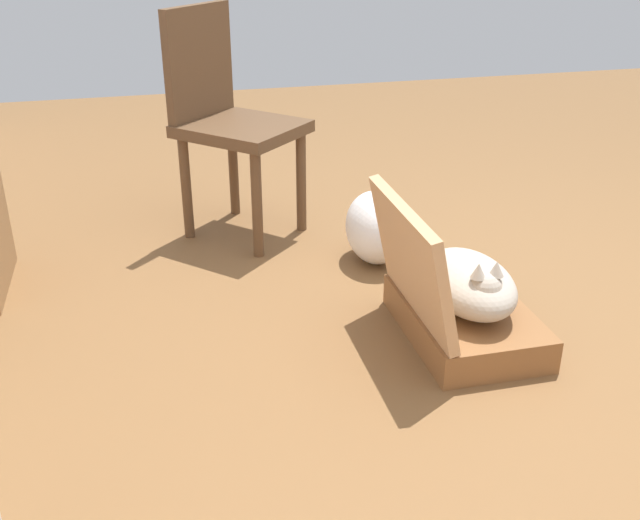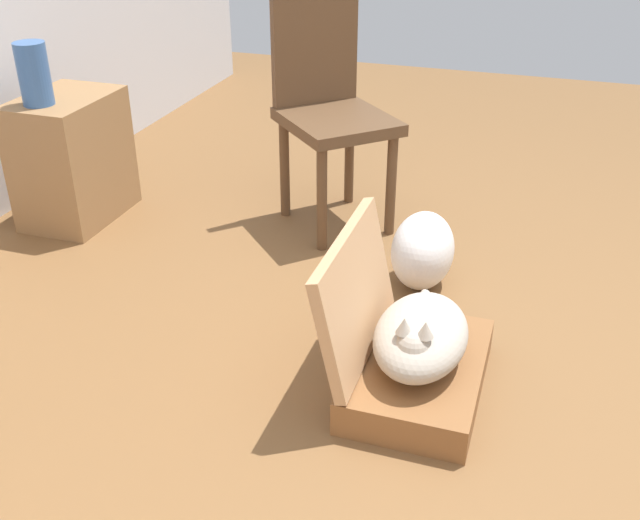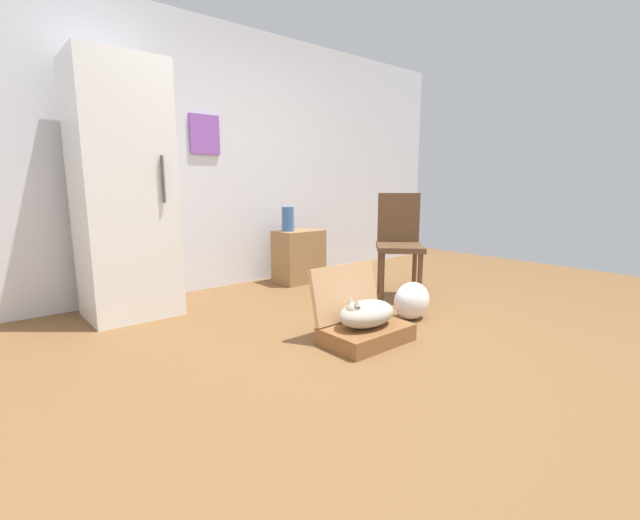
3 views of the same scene
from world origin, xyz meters
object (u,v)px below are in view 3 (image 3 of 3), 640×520
object	(u,v)px
cat	(366,313)
refrigerator	(123,192)
side_table	(299,256)
vase_tall	(288,219)
plastic_bag_white	(412,301)
suitcase_base	(366,334)
chair	(399,241)

from	to	relation	value
cat	refrigerator	size ratio (longest dim) A/B	0.26
cat	refrigerator	xyz separation A→B (m)	(-0.99, 1.69, 0.79)
cat	side_table	size ratio (longest dim) A/B	0.92
refrigerator	cat	bearing A→B (deg)	-59.63
cat	vase_tall	world-z (taller)	vase_tall
cat	plastic_bag_white	world-z (taller)	cat
suitcase_base	refrigerator	xyz separation A→B (m)	(-0.99, 1.69, 0.93)
side_table	vase_tall	size ratio (longest dim) A/B	2.21
plastic_bag_white	vase_tall	distance (m)	1.73
suitcase_base	cat	distance (m)	0.15
side_table	chair	xyz separation A→B (m)	(0.34, -1.09, 0.25)
plastic_bag_white	refrigerator	distance (m)	2.42
vase_tall	plastic_bag_white	bearing A→B (deg)	-90.10
refrigerator	plastic_bag_white	bearing A→B (deg)	-43.76
plastic_bag_white	chair	xyz separation A→B (m)	(0.47, 0.53, 0.38)
suitcase_base	side_table	distance (m)	1.91
suitcase_base	side_table	xyz separation A→B (m)	(0.77, 1.74, 0.22)
chair	vase_tall	bearing A→B (deg)	158.16
suitcase_base	vase_tall	distance (m)	1.98
plastic_bag_white	chair	size ratio (longest dim) A/B	0.34
suitcase_base	plastic_bag_white	distance (m)	0.66
side_table	vase_tall	xyz separation A→B (m)	(-0.12, 0.02, 0.41)
cat	vase_tall	xyz separation A→B (m)	(0.65, 1.76, 0.49)
cat	suitcase_base	bearing A→B (deg)	-3.23
plastic_bag_white	side_table	world-z (taller)	side_table
suitcase_base	cat	world-z (taller)	cat
suitcase_base	cat	bearing A→B (deg)	176.77
cat	refrigerator	bearing A→B (deg)	120.37
suitcase_base	refrigerator	distance (m)	2.17
cat	plastic_bag_white	bearing A→B (deg)	10.41
suitcase_base	chair	distance (m)	1.37
vase_tall	chair	xyz separation A→B (m)	(0.46, -1.12, -0.16)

